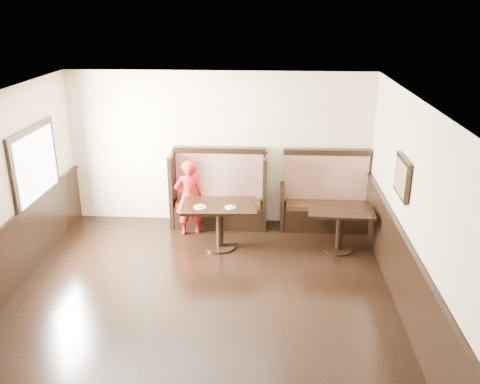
# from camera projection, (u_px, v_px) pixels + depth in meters

# --- Properties ---
(ground) EXTENTS (7.00, 7.00, 0.00)m
(ground) POSITION_uv_depth(u_px,v_px,m) (194.00, 329.00, 6.48)
(ground) COLOR black
(ground) RESTS_ON ground
(room_shell) EXTENTS (7.00, 7.00, 7.00)m
(room_shell) POSITION_uv_depth(u_px,v_px,m) (172.00, 271.00, 6.52)
(room_shell) COLOR beige
(room_shell) RESTS_ON ground
(booth_main) EXTENTS (1.75, 0.72, 1.45)m
(booth_main) POSITION_uv_depth(u_px,v_px,m) (219.00, 197.00, 9.37)
(booth_main) COLOR black
(booth_main) RESTS_ON ground
(booth_neighbor) EXTENTS (1.65, 0.72, 1.45)m
(booth_neighbor) POSITION_uv_depth(u_px,v_px,m) (325.00, 202.00, 9.27)
(booth_neighbor) COLOR black
(booth_neighbor) RESTS_ON ground
(table_main) EXTENTS (1.27, 0.83, 0.78)m
(table_main) POSITION_uv_depth(u_px,v_px,m) (220.00, 215.00, 8.43)
(table_main) COLOR black
(table_main) RESTS_ON ground
(table_neighbor) EXTENTS (1.09, 0.74, 0.74)m
(table_neighbor) POSITION_uv_depth(u_px,v_px,m) (340.00, 220.00, 8.35)
(table_neighbor) COLOR black
(table_neighbor) RESTS_ON ground
(child) EXTENTS (0.59, 0.49, 1.37)m
(child) POSITION_uv_depth(u_px,v_px,m) (189.00, 198.00, 8.92)
(child) COLOR red
(child) RESTS_ON ground
(pizza_plate_left) EXTENTS (0.21, 0.21, 0.04)m
(pizza_plate_left) POSITION_uv_depth(u_px,v_px,m) (200.00, 206.00, 8.25)
(pizza_plate_left) COLOR white
(pizza_plate_left) RESTS_ON table_main
(pizza_plate_right) EXTENTS (0.18, 0.18, 0.03)m
(pizza_plate_right) POSITION_uv_depth(u_px,v_px,m) (230.00, 207.00, 8.24)
(pizza_plate_right) COLOR white
(pizza_plate_right) RESTS_ON table_main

